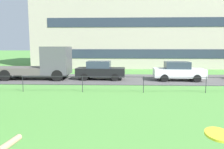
{
  "coord_description": "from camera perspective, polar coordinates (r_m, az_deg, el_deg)",
  "views": [
    {
      "loc": [
        4.17,
        -0.02,
        2.76
      ],
      "look_at": [
        3.85,
        7.74,
        1.77
      ],
      "focal_mm": 35.63,
      "sensor_mm": 36.0,
      "label": 1
    }
  ],
  "objects": [
    {
      "name": "street_strip",
      "position": [
        19.46,
        -10.04,
        -1.03
      ],
      "size": [
        80.0,
        6.28,
        0.01
      ],
      "primitive_type": "cube",
      "color": "#565454",
      "rests_on": "ground"
    },
    {
      "name": "flatbed_truck_far_left",
      "position": [
        19.71,
        -18.1,
        2.38
      ],
      "size": [
        7.32,
        2.47,
        2.75
      ],
      "color": "#4C4C51",
      "rests_on": "ground"
    },
    {
      "name": "car_white_far_right",
      "position": [
        18.77,
        16.64,
        0.86
      ],
      "size": [
        4.06,
        1.93,
        1.54
      ],
      "color": "silver",
      "rests_on": "ground"
    },
    {
      "name": "frisbee",
      "position": [
        2.51,
        25.69,
        -13.71
      ],
      "size": [
        0.32,
        0.32,
        0.07
      ],
      "color": "yellow"
    },
    {
      "name": "apartment_building_background",
      "position": [
        33.99,
        7.87,
        15.49
      ],
      "size": [
        28.92,
        13.13,
        15.36
      ],
      "color": "#ADA393",
      "rests_on": "ground"
    },
    {
      "name": "park_fence",
      "position": [
        13.97,
        -15.05,
        -1.64
      ],
      "size": [
        33.16,
        0.04,
        1.0
      ],
      "color": "#232328",
      "rests_on": "ground"
    },
    {
      "name": "car_black_center",
      "position": [
        18.6,
        -3.01,
        1.1
      ],
      "size": [
        4.06,
        1.92,
        1.54
      ],
      "color": "black",
      "rests_on": "ground"
    }
  ]
}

